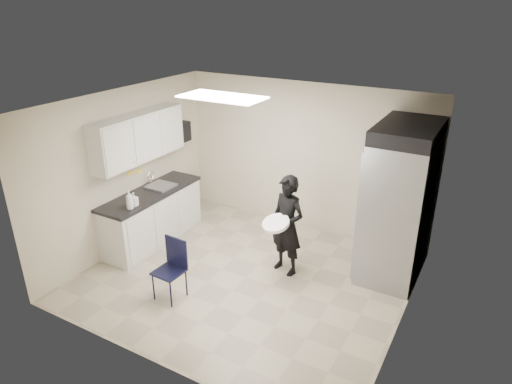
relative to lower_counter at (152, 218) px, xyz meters
The scene contains 21 objects.
floor 2.01m from the lower_counter, ahead, with size 4.50×4.50×0.00m, color tan.
ceiling 2.92m from the lower_counter, ahead, with size 4.50×4.50×0.00m, color silver.
back_wall 2.79m from the lower_counter, 42.71° to the left, with size 4.50×4.50×0.00m, color beige.
left_wall 0.94m from the lower_counter, 146.31° to the right, with size 4.00×4.00×0.00m, color beige.
right_wall 4.29m from the lower_counter, ahead, with size 4.00×4.00×0.00m, color beige.
ceiling_panel 2.54m from the lower_counter, ahead, with size 1.20×0.60×0.02m, color white.
lower_counter is the anchor object (origin of this frame).
countertop 0.46m from the lower_counter, 90.00° to the left, with size 0.64×1.95×0.05m, color black.
sink 0.51m from the lower_counter, 85.43° to the left, with size 0.42×0.40×0.14m, color gray.
faucet 0.67m from the lower_counter, 125.75° to the left, with size 0.02×0.02×0.24m, color silver.
upper_cabinets 1.40m from the lower_counter, behind, with size 0.35×1.80×0.75m, color silver.
towel_dispenser 1.67m from the lower_counter, 99.38° to the left, with size 0.22×0.30×0.35m, color black.
notice_sticker_left 0.85m from the lower_counter, 161.21° to the right, with size 0.00×0.12×0.07m, color yellow.
notice_sticker_right 0.81m from the lower_counter, 161.21° to the left, with size 0.00×0.12×0.07m, color yellow.
commercial_fridge 3.98m from the lower_counter, 15.88° to the left, with size 0.80×1.35×2.10m, color gray.
fridge_compressor 4.31m from the lower_counter, 15.88° to the left, with size 0.80×1.35×0.20m, color black.
folding_chair 1.72m from the lower_counter, 41.51° to the right, with size 0.37×0.37×0.84m, color black.
man_tuxedo 2.42m from the lower_counter, ahead, with size 0.57×0.38×1.54m, color black.
bucket_lid 2.37m from the lower_counter, ahead, with size 0.39×0.39×0.05m, color white.
soap_bottle_a 0.92m from the lower_counter, 73.64° to the right, with size 0.12×0.12×0.30m, color silver.
soap_bottle_b 0.81m from the lower_counter, 72.76° to the right, with size 0.10×0.10×0.21m, color #A7AAB3.
Camera 1 is at (2.96, -4.95, 3.87)m, focal length 32.00 mm.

